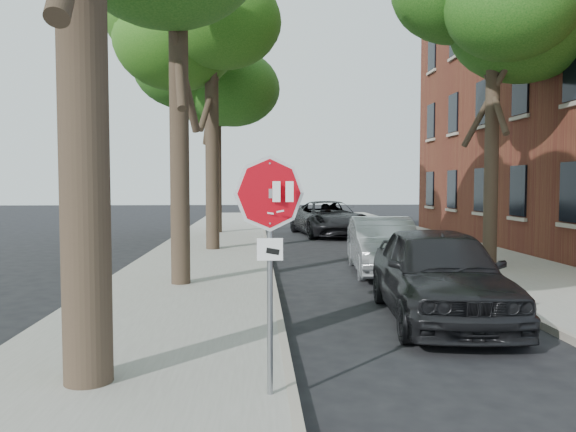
% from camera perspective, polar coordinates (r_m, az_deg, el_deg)
% --- Properties ---
extents(ground, '(120.00, 120.00, 0.00)m').
position_cam_1_polar(ground, '(6.55, 4.64, -18.43)').
color(ground, black).
rests_on(ground, ground).
extents(sidewalk_left, '(4.00, 55.00, 0.12)m').
position_cam_1_polar(sidewalk_left, '(18.26, -8.44, -4.21)').
color(sidewalk_left, gray).
rests_on(sidewalk_left, ground).
extents(sidewalk_right, '(4.00, 55.00, 0.12)m').
position_cam_1_polar(sidewalk_right, '(19.43, 17.46, -3.88)').
color(sidewalk_right, gray).
rests_on(sidewalk_right, ground).
extents(curb_left, '(0.12, 55.00, 0.13)m').
position_cam_1_polar(curb_left, '(18.19, -1.97, -4.19)').
color(curb_left, '#9E9384').
rests_on(curb_left, ground).
extents(curb_right, '(0.12, 55.00, 0.13)m').
position_cam_1_polar(curb_right, '(18.80, 11.59, -4.01)').
color(curb_right, '#9E9384').
rests_on(curb_right, ground).
extents(stop_sign, '(0.76, 0.34, 2.61)m').
position_cam_1_polar(stop_sign, '(6.02, -1.86, -1.23)').
color(stop_sign, gray).
rests_on(stop_sign, sidewalk_left).
extents(tree_mid_b, '(5.88, 5.46, 10.36)m').
position_cam_1_polar(tree_mid_b, '(20.97, -7.85, 18.64)').
color(tree_mid_b, black).
rests_on(tree_mid_b, sidewalk_left).
extents(tree_far, '(5.29, 4.91, 9.33)m').
position_cam_1_polar(tree_far, '(27.62, -7.28, 13.21)').
color(tree_far, black).
rests_on(tree_far, sidewalk_left).
extents(tree_right, '(5.29, 4.91, 9.33)m').
position_cam_1_polar(tree_right, '(18.17, 20.01, 18.36)').
color(tree_right, black).
rests_on(tree_right, sidewalk_right).
extents(car_a, '(2.38, 5.06, 1.67)m').
position_cam_1_polar(car_a, '(10.42, 15.05, -5.60)').
color(car_a, black).
rests_on(car_a, ground).
extents(car_b, '(1.96, 4.69, 1.51)m').
position_cam_1_polar(car_b, '(15.54, 9.60, -2.95)').
color(car_b, '#9DA1A5').
rests_on(car_b, ground).
extents(car_d, '(3.48, 6.18, 1.63)m').
position_cam_1_polar(car_d, '(26.44, 4.12, -0.24)').
color(car_d, black).
rests_on(car_d, ground).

